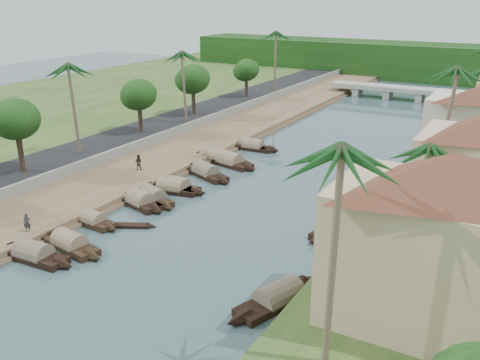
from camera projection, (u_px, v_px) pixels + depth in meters
The scene contains 38 objects.
ground at pixel (185, 251), 42.23m from camera, with size 220.00×220.00×0.00m, color #3C545A.
left_bank at pixel (172, 154), 65.93m from camera, with size 10.00×180.00×0.80m, color brown.
right_bank at pixel (477, 206), 49.64m from camera, with size 16.00×180.00×1.20m, color #2C471C.
road at pixel (119, 143), 69.77m from camera, with size 8.00×180.00×1.40m, color black.
retaining_wall at pixel (145, 142), 67.56m from camera, with size 0.40×180.00×1.10m, color gray.
treeline at pixel (434, 62), 123.00m from camera, with size 120.00×14.00×8.00m.
bridge at pixel (404, 91), 100.77m from camera, with size 28.00×4.00×2.40m.
building_near at pixel (442, 239), 29.65m from camera, with size 14.85×14.85×10.20m.
sampan_2 at pixel (70, 244), 42.48m from camera, with size 8.19×2.94×2.13m.
sampan_3 at pixel (34, 255), 40.76m from camera, with size 8.14×2.09×2.18m.
sampan_4 at pixel (93, 221), 46.82m from camera, with size 6.33×2.02×1.83m.
sampan_5 at pixel (140, 202), 50.99m from camera, with size 7.18×3.57×2.23m.
sampan_6 at pixel (153, 198), 52.02m from camera, with size 7.21×4.12×2.14m.
sampan_7 at pixel (171, 188), 54.50m from camera, with size 8.01×3.06×2.10m.
sampan_8 at pixel (177, 187), 54.87m from camera, with size 6.78×1.93×2.11m.
sampan_9 at pixel (206, 173), 59.26m from camera, with size 8.78×4.90×2.22m.
sampan_10 at pixel (217, 158), 64.35m from camera, with size 8.41×2.36×2.28m.
sampan_11 at pixel (230, 162), 62.99m from camera, with size 8.52×3.73×2.37m.
sampan_12 at pixel (249, 145), 69.74m from camera, with size 8.12×2.18×1.95m.
sampan_13 at pixel (253, 147), 69.14m from camera, with size 7.59×2.01×2.08m.
sampan_14 at pixel (279, 298), 35.00m from camera, with size 4.65×9.14×2.21m.
sampan_15 at pixel (335, 228), 45.32m from camera, with size 3.41×7.71×2.05m.
sampan_16 at pixel (393, 178), 57.54m from camera, with size 2.65×7.53×1.86m.
canoe_1 at pixel (128, 226), 46.51m from camera, with size 4.94×3.04×0.83m.
canoe_2 at pixel (238, 160), 64.79m from camera, with size 5.94×3.90×0.92m.
palm_0 at pixel (339, 155), 23.95m from camera, with size 3.20×3.20×13.11m.
palm_1 at pixel (423, 149), 37.03m from camera, with size 3.20×3.20×9.61m.
palm_2 at pixel (450, 72), 48.44m from camera, with size 3.20×3.20×13.16m.
palm_3 at pixel (480, 72), 61.18m from camera, with size 3.20×3.20×11.28m.
palm_5 at pixel (71, 68), 59.93m from camera, with size 3.20×3.20×11.71m.
palm_6 at pixel (184, 54), 74.80m from camera, with size 3.20×3.20×11.45m.
palm_8 at pixel (276, 34), 95.39m from camera, with size 3.20×3.20×12.66m.
tree_2 at pixel (16, 120), 54.78m from camera, with size 4.94×4.94×7.65m.
tree_3 at pixel (139, 96), 70.92m from camera, with size 4.71×4.71×6.97m.
tree_4 at pixel (193, 80), 81.28m from camera, with size 5.11×5.11×7.48m.
tree_5 at pixel (246, 71), 95.40m from camera, with size 4.39×4.39×6.49m.
person_near at pixel (27, 223), 43.55m from camera, with size 0.57×0.37×1.56m, color #292A32.
person_far at pixel (139, 162), 58.76m from camera, with size 0.84×0.65×1.72m, color #2D281F.
Camera 1 is at (22.43, -30.91, 19.37)m, focal length 40.00 mm.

